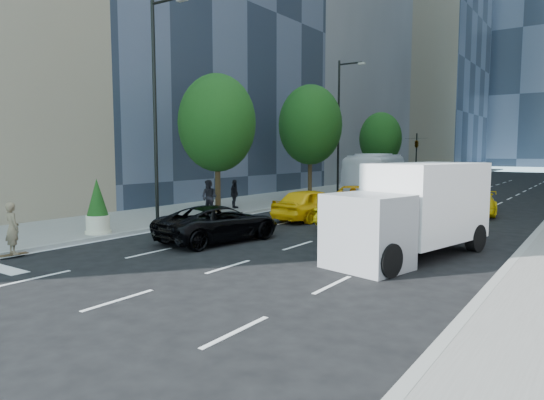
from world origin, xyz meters
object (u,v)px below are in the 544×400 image
Objects in this scene: black_sedan_lincoln at (219,223)px; black_sedan_mercedes at (401,227)px; planter_shrub at (97,207)px; city_bus at (376,174)px; box_truck at (413,210)px; skateboarder at (13,232)px.

black_sedan_lincoln is 6.81m from black_sedan_mercedes.
black_sedan_mercedes is 2.28× the size of planter_shrub.
city_bus is (-2.80, 22.32, 0.95)m from black_sedan_lincoln.
black_sedan_lincoln is at bearing -154.78° from box_truck.
black_sedan_lincoln is (3.60, 6.04, -0.15)m from skateboarder.
black_sedan_mercedes is at bearing -145.11° from black_sedan_lincoln.
planter_shrub is (-1.80, -24.43, -0.44)m from city_bus.
planter_shrub is (-1.00, 3.93, 0.36)m from skateboarder.
black_sedan_lincoln is 2.26× the size of planter_shrub.
city_bus is at bearing 128.89° from box_truck.
black_sedan_lincoln is 0.43× the size of city_bus.
planter_shrub is (-4.60, -2.10, 0.51)m from black_sedan_lincoln.
black_sedan_mercedes is 0.43× the size of city_bus.
planter_shrub reaches higher than skateboarder.
box_truck is at bearing -76.61° from city_bus.
city_bus is 24.50m from planter_shrub.
box_truck is at bearing 135.73° from black_sedan_mercedes.
city_bus is at bearing -85.84° from skateboarder.
city_bus is at bearing -72.41° from black_sedan_lincoln.
planter_shrub is (-11.67, -3.56, -0.35)m from box_truck.
planter_shrub is at bearing 37.73° from black_sedan_mercedes.
black_sedan_mercedes is 11.88m from planter_shrub.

